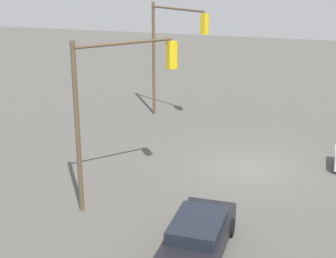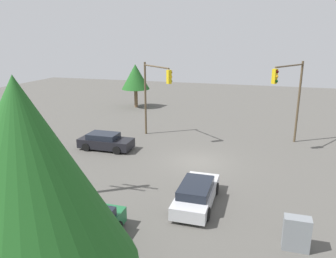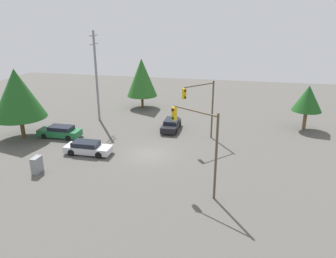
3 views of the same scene
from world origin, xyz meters
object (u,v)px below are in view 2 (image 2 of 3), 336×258
Objects in this scene: traffic_signal_main at (290,90)px; sedan_dark at (105,141)px; sedan_silver at (196,194)px; sedan_green at (85,236)px; traffic_signal_cross at (154,88)px; electrical_cabinet at (296,233)px.

sedan_dark is at bearing -39.10° from traffic_signal_main.
sedan_silver is 13.06m from traffic_signal_main.
sedan_green is (4.98, -11.65, 0.01)m from sedan_dark.
traffic_signal_cross is 4.42× the size of electrical_cabinet.
sedan_silver is 6.21m from sedan_green.
traffic_signal_cross reaches higher than electrical_cabinet.
sedan_dark is 6.05m from traffic_signal_cross.
traffic_signal_main is at bearing 47.30° from traffic_signal_cross.
sedan_green is 0.71× the size of traffic_signal_main.
traffic_signal_cross is at bearing -53.44° from traffic_signal_main.
sedan_dark is 2.88× the size of electrical_cabinet.
sedan_silver is at bearing 151.87° from electrical_cabinet.
sedan_dark is 16.14m from electrical_cabinet.
sedan_green is at bearing -125.65° from sedan_silver.
traffic_signal_main is (8.52, 16.49, 3.93)m from sedan_green.
sedan_green is 8.71m from electrical_cabinet.
sedan_green is 3.25× the size of electrical_cabinet.
sedan_dark is 0.91× the size of sedan_silver.
electrical_cabinet is (-0.19, -13.96, -3.85)m from traffic_signal_main.
sedan_green is at bearing 3.86° from traffic_signal_main.
sedan_dark is at bearing -83.90° from traffic_signal_cross.
traffic_signal_cross is at bearing 119.24° from sedan_silver.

